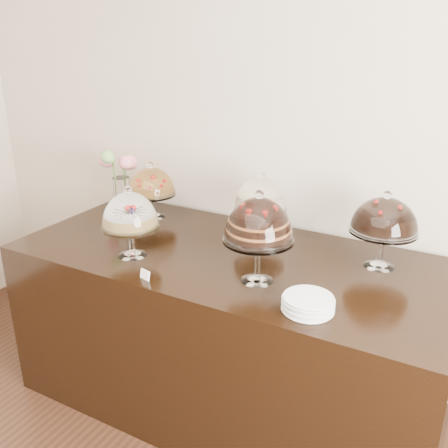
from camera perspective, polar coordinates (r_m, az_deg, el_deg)
The scene contains 11 objects.
wall_back at distance 2.75m, azimuth 11.13°, elevation 11.23°, with size 5.00×0.04×3.00m, color #BFB09A.
display_counter at distance 2.75m, azimuth 0.51°, elevation -12.00°, with size 2.20×1.00×0.90m, color black.
cake_stand_sugar_sponge at distance 2.48m, azimuth -10.73°, elevation 1.15°, with size 0.28×0.28×0.36m.
cake_stand_choco_layer at distance 2.17m, azimuth 3.98°, elevation 0.12°, with size 0.31×0.31×0.43m.
cake_stand_cheesecake at distance 2.65m, azimuth 4.20°, elevation 3.05°, with size 0.29×0.29×0.38m.
cake_stand_dark_choco at distance 2.43m, azimuth 17.88°, elevation 0.62°, with size 0.32×0.32×0.38m.
cake_stand_fruit_tart at distance 3.01m, azimuth -8.32°, elevation 4.58°, with size 0.29×0.29×0.34m.
flower_vase at distance 3.22m, azimuth -11.86°, elevation 5.49°, with size 0.27×0.26×0.39m.
plate_stack at distance 2.06m, azimuth 9.58°, elevation -8.98°, with size 0.21×0.21×0.06m.
price_card_left at distance 2.31m, azimuth -9.02°, elevation -5.73°, with size 0.06×0.01×0.04m, color white.
price_card_right at distance 2.01m, azimuth 9.45°, elevation -10.12°, with size 0.06×0.01×0.04m, color white.
Camera 1 is at (0.83, 0.42, 1.95)m, focal length 40.00 mm.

